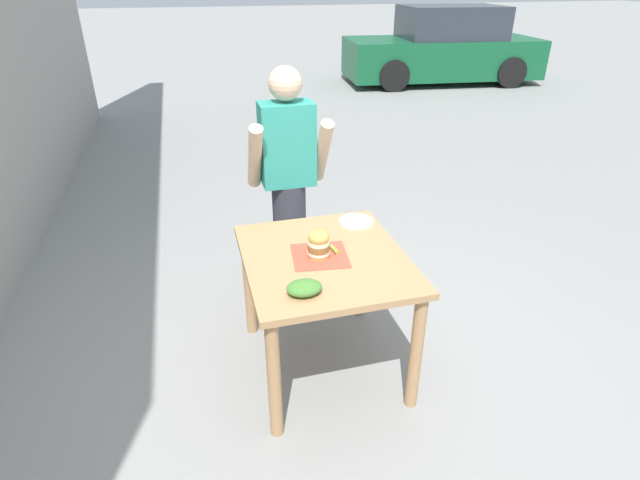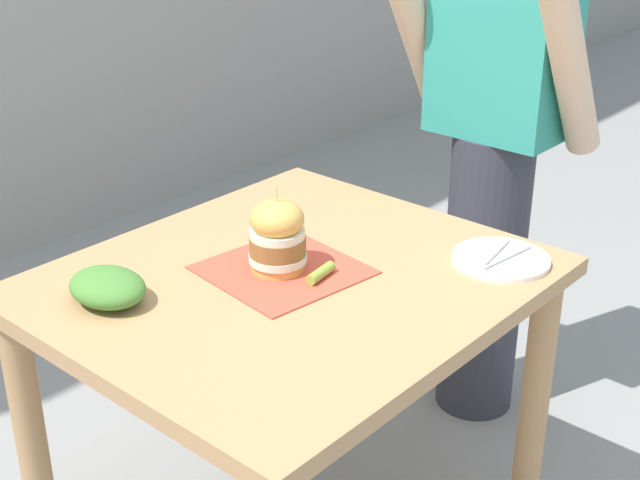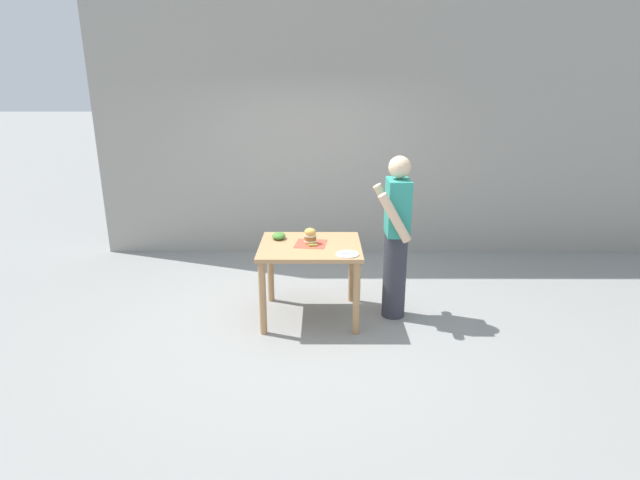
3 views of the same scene
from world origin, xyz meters
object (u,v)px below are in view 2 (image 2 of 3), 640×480
object	(u,v)px
side_plate_with_forks	(501,259)
side_salad	(107,287)
sandwich	(276,236)
pickle_spear	(321,273)
patio_table	(291,328)
diner_across_table	(494,139)

from	to	relation	value
side_plate_with_forks	side_salad	bearing A→B (deg)	-126.22
sandwich	pickle_spear	bearing A→B (deg)	17.41
patio_table	sandwich	world-z (taller)	sandwich
sandwich	pickle_spear	xyz separation A→B (m)	(0.10, 0.03, -0.07)
side_plate_with_forks	diner_across_table	distance (m)	0.61
patio_table	side_salad	distance (m)	0.42
patio_table	side_salad	world-z (taller)	side_salad
diner_across_table	patio_table	bearing A→B (deg)	-88.65
pickle_spear	side_salad	xyz separation A→B (m)	(-0.26, -0.36, 0.02)
patio_table	sandwich	size ratio (longest dim) A/B	5.22
pickle_spear	patio_table	bearing A→B (deg)	-156.50
sandwich	diner_across_table	distance (m)	0.87
side_salad	patio_table	bearing A→B (deg)	59.25
pickle_spear	side_salad	world-z (taller)	side_salad
pickle_spear	diner_across_table	bearing A→B (deg)	95.81
pickle_spear	diner_across_table	distance (m)	0.85
sandwich	side_salad	size ratio (longest dim) A/B	1.09
diner_across_table	pickle_spear	bearing A→B (deg)	-84.19
patio_table	side_plate_with_forks	xyz separation A→B (m)	(0.31, 0.36, 0.14)
diner_across_table	side_plate_with_forks	bearing A→B (deg)	-56.80
side_salad	diner_across_table	xyz separation A→B (m)	(0.18, 1.20, 0.06)
side_plate_with_forks	side_salad	world-z (taller)	side_salad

